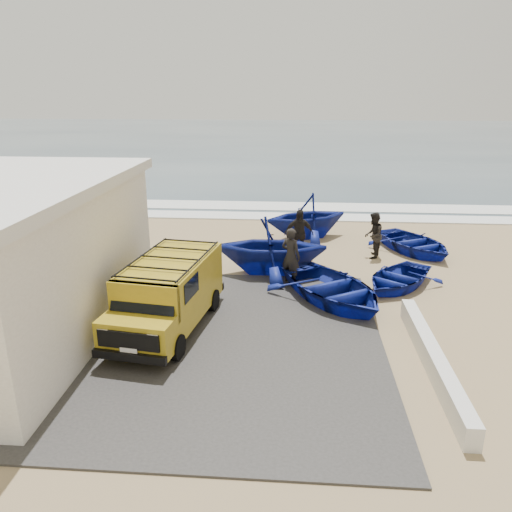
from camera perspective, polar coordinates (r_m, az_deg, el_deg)
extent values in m
plane|color=tan|center=(15.52, -1.67, -6.28)|extent=(160.00, 160.00, 0.00)
cube|color=#3C3937|center=(14.09, -10.76, -9.23)|extent=(12.00, 10.00, 0.05)
cube|color=#385166|center=(70.32, 3.21, 13.23)|extent=(180.00, 88.00, 0.01)
cube|color=white|center=(26.84, 1.00, 4.58)|extent=(180.00, 1.60, 0.06)
cube|color=white|center=(29.27, 1.30, 5.74)|extent=(180.00, 2.20, 0.04)
cube|color=black|center=(14.94, -15.65, 2.66)|extent=(0.08, 0.70, 0.90)
cube|color=silver|center=(13.11, 19.55, -11.04)|extent=(0.35, 6.00, 0.55)
cube|color=#B89A1B|center=(14.50, -9.55, -3.45)|extent=(2.38, 4.03, 1.61)
cube|color=#B89A1B|center=(12.71, -13.42, -8.81)|extent=(1.96, 1.14, 0.88)
cube|color=black|center=(12.76, -12.80, -4.79)|extent=(1.73, 0.57, 0.70)
cube|color=black|center=(12.31, -14.38, -9.34)|extent=(1.57, 0.31, 0.44)
cube|color=black|center=(12.48, -14.29, -11.10)|extent=(1.89, 0.41, 0.21)
cube|color=black|center=(14.15, -9.82, -0.21)|extent=(2.25, 3.73, 0.06)
cylinder|color=black|center=(13.59, -15.91, -9.24)|extent=(0.31, 0.71, 0.68)
cylinder|color=black|center=(16.03, -10.86, -4.44)|extent=(0.31, 0.71, 0.68)
cylinder|color=black|center=(12.90, -8.99, -10.28)|extent=(0.31, 0.71, 0.68)
cylinder|color=black|center=(15.45, -4.91, -5.06)|extent=(0.31, 0.71, 0.68)
imported|color=navy|center=(16.19, 8.67, -3.62)|extent=(5.06, 5.47, 0.92)
imported|color=navy|center=(17.85, 15.87, -2.40)|extent=(3.93, 4.12, 0.69)
imported|color=navy|center=(18.23, 1.73, 1.17)|extent=(4.15, 3.61, 2.14)
imported|color=navy|center=(21.85, 17.62, 1.43)|extent=(4.28, 4.75, 0.81)
imported|color=navy|center=(22.87, 5.81, 4.59)|extent=(5.02, 4.78, 2.06)
imported|color=black|center=(17.33, 4.00, -0.01)|extent=(0.88, 0.80, 2.02)
imported|color=black|center=(20.58, 13.26, 2.31)|extent=(0.94, 1.07, 1.86)
imported|color=black|center=(20.02, 4.92, 2.53)|extent=(1.23, 0.64, 2.02)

